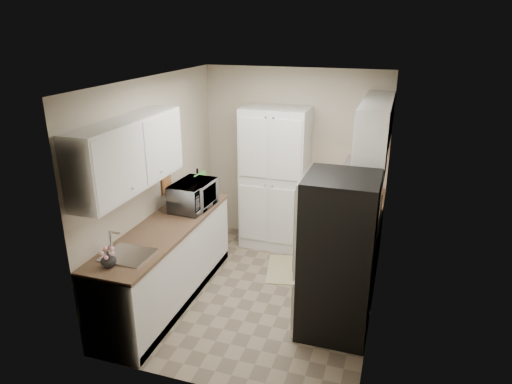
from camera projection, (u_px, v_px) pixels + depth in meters
ground at (260, 292)px, 5.50m from camera, size 3.20×3.20×0.00m
room_shell at (259, 163)px, 4.93m from camera, size 2.64×3.24×2.52m
pantry_cabinet at (275, 179)px, 6.38m from camera, size 0.90×0.55×2.00m
base_cabinet_left at (167, 264)px, 5.25m from camera, size 0.60×2.30×0.88m
countertop_left at (164, 228)px, 5.09m from camera, size 0.63×2.33×0.04m
base_cabinet_right at (357, 230)px, 6.12m from camera, size 0.60×0.80×0.88m
countertop_right at (360, 198)px, 5.96m from camera, size 0.63×0.83×0.04m
electric_range at (348, 254)px, 5.40m from camera, size 0.71×0.78×1.13m
refrigerator at (338, 257)px, 4.56m from camera, size 0.70×0.72×1.70m
microwave at (193, 195)px, 5.53m from camera, size 0.43×0.62×0.33m
wine_bottle at (198, 184)px, 5.92m from camera, size 0.09×0.09×0.34m
flower_vase at (108, 259)px, 4.22m from camera, size 0.16×0.16×0.15m
cutting_board at (202, 186)px, 5.84m from camera, size 0.04×0.27×0.34m
toaster_oven at (357, 189)px, 5.90m from camera, size 0.35×0.42×0.22m
fruit_basket at (360, 177)px, 5.85m from camera, size 0.36×0.36×0.12m
kitchen_mat at (286, 269)px, 6.00m from camera, size 0.61×0.83×0.01m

